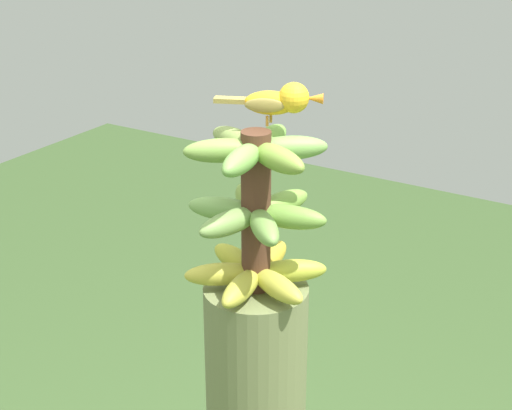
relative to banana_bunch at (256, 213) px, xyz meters
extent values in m
cylinder|color=#4C2D1E|center=(0.00, 0.00, 0.00)|extent=(0.05, 0.05, 0.29)
ellipsoid|color=#AAB134|center=(0.04, -0.05, -0.11)|extent=(0.11, 0.13, 0.04)
ellipsoid|color=gold|center=(0.06, 0.01, -0.11)|extent=(0.13, 0.06, 0.04)
ellipsoid|color=#ACAB2F|center=(0.02, 0.06, -0.11)|extent=(0.09, 0.13, 0.04)
ellipsoid|color=gold|center=(-0.04, 0.05, -0.11)|extent=(0.11, 0.13, 0.04)
ellipsoid|color=#ADA938|center=(-0.06, -0.01, -0.11)|extent=(0.13, 0.06, 0.04)
ellipsoid|color=gold|center=(-0.02, -0.06, -0.11)|extent=(0.09, 0.13, 0.04)
ellipsoid|color=#6F9B4C|center=(-0.01, 0.06, 0.00)|extent=(0.07, 0.13, 0.04)
ellipsoid|color=#6F9148|center=(-0.06, 0.02, 0.00)|extent=(0.13, 0.07, 0.04)
ellipsoid|color=#6C9445|center=(-0.04, -0.04, 0.00)|extent=(0.12, 0.12, 0.04)
ellipsoid|color=olive|center=(0.01, -0.06, 0.00)|extent=(0.07, 0.13, 0.04)
ellipsoid|color=#74A03E|center=(0.06, -0.02, 0.00)|extent=(0.13, 0.07, 0.04)
ellipsoid|color=olive|center=(0.04, 0.04, 0.00)|extent=(0.12, 0.12, 0.04)
ellipsoid|color=#6F9E4A|center=(0.03, -0.04, 0.11)|extent=(0.11, 0.13, 0.04)
ellipsoid|color=#6BA13E|center=(0.05, 0.01, 0.11)|extent=(0.13, 0.06, 0.04)
ellipsoid|color=olive|center=(0.02, 0.05, 0.11)|extent=(0.08, 0.13, 0.04)
ellipsoid|color=olive|center=(-0.04, 0.04, 0.11)|extent=(0.11, 0.13, 0.04)
ellipsoid|color=#6C9E46|center=(-0.06, -0.01, 0.11)|extent=(0.13, 0.06, 0.04)
ellipsoid|color=olive|center=(-0.02, -0.05, 0.11)|extent=(0.08, 0.13, 0.04)
cone|color=#4C2D1E|center=(0.03, 0.02, -0.05)|extent=(0.04, 0.04, 0.06)
cylinder|color=#C68933|center=(0.03, 0.00, 0.15)|extent=(0.01, 0.01, 0.02)
cylinder|color=#C68933|center=(0.06, 0.01, 0.15)|extent=(0.01, 0.01, 0.02)
ellipsoid|color=gold|center=(0.05, 0.00, 0.18)|extent=(0.07, 0.10, 0.04)
ellipsoid|color=olive|center=(0.03, 0.00, 0.18)|extent=(0.03, 0.06, 0.02)
ellipsoid|color=olive|center=(0.06, 0.01, 0.18)|extent=(0.03, 0.06, 0.02)
cube|color=olive|center=(0.02, 0.06, 0.18)|extent=(0.04, 0.06, 0.01)
sphere|color=gold|center=(0.06, -0.04, 0.19)|extent=(0.05, 0.05, 0.05)
sphere|color=black|center=(0.08, -0.03, 0.20)|extent=(0.01, 0.01, 0.01)
cone|color=orange|center=(0.07, -0.07, 0.19)|extent=(0.03, 0.03, 0.02)
camera|label=1|loc=(-1.05, -0.64, 0.54)|focal=55.47mm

